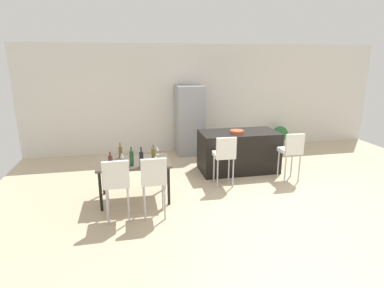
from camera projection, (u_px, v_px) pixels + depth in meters
name	position (u px, v px, depth m)	size (l,w,h in m)	color
ground_plane	(244.00, 187.00, 6.39)	(10.00, 10.00, 0.00)	#C6B28E
back_wall	(208.00, 98.00, 8.83)	(10.00, 0.12, 2.90)	silver
kitchen_island	(238.00, 151.00, 7.24)	(1.75, 0.90, 0.92)	black
bar_chair_left	(225.00, 153.00, 6.27)	(0.42, 0.42, 1.05)	white
bar_chair_middle	(292.00, 149.00, 6.56)	(0.40, 0.40, 1.05)	white
dining_table	(134.00, 165.00, 5.68)	(1.28, 0.81, 0.74)	#4C4238
dining_chair_near	(116.00, 180.00, 4.89)	(0.41, 0.41, 1.05)	white
dining_chair_far	(154.00, 178.00, 5.01)	(0.40, 0.40, 1.05)	white
wine_bottle_middle	(141.00, 159.00, 5.36)	(0.07, 0.07, 0.35)	black
wine_bottle_left	(111.00, 162.00, 5.28)	(0.08, 0.08, 0.29)	#471E19
wine_bottle_right	(154.00, 154.00, 5.72)	(0.08, 0.08, 0.29)	brown
wine_bottle_end	(132.00, 158.00, 5.42)	(0.07, 0.07, 0.33)	#194723
wine_bottle_near	(120.00, 152.00, 5.86)	(0.07, 0.07, 0.29)	brown
wine_glass_far	(122.00, 155.00, 5.60)	(0.07, 0.07, 0.17)	silver
wine_glass_corner	(156.00, 158.00, 5.47)	(0.07, 0.07, 0.17)	silver
wine_glass_inner	(157.00, 148.00, 6.03)	(0.07, 0.07, 0.17)	silver
refrigerator	(190.00, 120.00, 8.43)	(0.72, 0.68, 1.84)	#939699
fruit_bowl	(237.00, 132.00, 6.97)	(0.29, 0.29, 0.07)	#C6512D
potted_plant	(280.00, 135.00, 9.09)	(0.44, 0.44, 0.64)	#38383D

